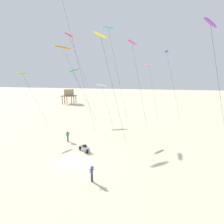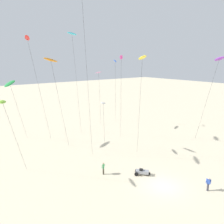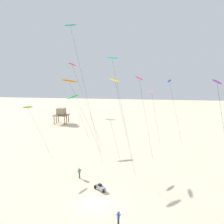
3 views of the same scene
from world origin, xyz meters
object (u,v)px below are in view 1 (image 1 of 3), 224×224
at_px(kite_purple, 211,24).
at_px(kite_green, 73,71).
at_px(stilt_house, 69,94).
at_px(kite_red, 69,36).
at_px(kite_yellow, 101,36).
at_px(kite_lime, 22,74).
at_px(kite_pink, 149,65).
at_px(kite_orange, 62,48).
at_px(kite_magenta, 132,45).
at_px(kite_blue, 167,54).
at_px(kite_white, 102,86).
at_px(beach_buggy, 85,148).
at_px(kite_flyer_nearest, 92,173).
at_px(kite_cyan, 108,29).
at_px(kite_flyer_middle, 68,136).

bearing_deg(kite_purple, kite_green, 137.90).
relative_size(kite_purple, stilt_house, 3.02).
relative_size(kite_red, kite_yellow, 1.19).
bearing_deg(kite_lime, kite_pink, 30.66).
bearing_deg(kite_orange, kite_lime, -161.26).
distance_m(kite_lime, kite_purple, 30.06).
relative_size(kite_lime, stilt_house, 2.06).
bearing_deg(kite_magenta, kite_pink, 77.50).
distance_m(kite_green, stilt_house, 26.06).
distance_m(kite_blue, kite_yellow, 19.04).
height_order(kite_white, stilt_house, kite_white).
xyz_separation_m(kite_orange, kite_red, (-1.10, 5.43, 2.92)).
xyz_separation_m(stilt_house, beach_buggy, (22.14, -42.66, -3.17)).
distance_m(kite_yellow, stilt_house, 48.26).
bearing_deg(kite_red, kite_flyer_nearest, -61.73).
height_order(kite_cyan, kite_white, kite_cyan).
bearing_deg(kite_yellow, kite_pink, 73.64).
relative_size(kite_red, stilt_house, 3.57).
bearing_deg(kite_flyer_middle, beach_buggy, -38.92).
bearing_deg(kite_purple, kite_lime, 162.12).
bearing_deg(stilt_house, kite_lime, -77.41).
bearing_deg(kite_lime, kite_green, 73.65).
height_order(kite_lime, kite_yellow, kite_yellow).
distance_m(kite_magenta, kite_red, 14.60).
height_order(kite_pink, kite_flyer_middle, kite_pink).
bearing_deg(kite_purple, kite_magenta, 128.20).
distance_m(kite_orange, kite_white, 9.96).
height_order(kite_purple, kite_flyer_middle, kite_purple).
relative_size(kite_lime, beach_buggy, 5.45).
height_order(kite_magenta, kite_blue, kite_magenta).
bearing_deg(kite_red, kite_magenta, -20.93).
distance_m(kite_white, kite_green, 16.04).
height_order(kite_orange, kite_magenta, kite_magenta).
bearing_deg(kite_white, kite_lime, -175.54).
distance_m(kite_orange, kite_pink, 17.99).
bearing_deg(kite_cyan, kite_white, -83.81).
relative_size(kite_blue, kite_flyer_middle, 9.04).
xyz_separation_m(kite_pink, stilt_house, (-29.10, 22.48, -8.60)).
height_order(kite_orange, kite_green, kite_orange).
relative_size(kite_blue, kite_white, 1.73).
xyz_separation_m(kite_lime, kite_flyer_middle, (10.34, -4.37, -9.32)).
height_order(kite_cyan, kite_flyer_middle, kite_cyan).
bearing_deg(kite_magenta, kite_lime, -172.23).
relative_size(kite_magenta, kite_cyan, 0.81).
height_order(kite_red, kite_cyan, kite_cyan).
height_order(kite_blue, kite_green, kite_blue).
height_order(kite_magenta, kite_flyer_nearest, kite_magenta).
height_order(kite_lime, kite_white, kite_lime).
bearing_deg(kite_orange, kite_pink, 35.41).
height_order(kite_yellow, kite_white, kite_yellow).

